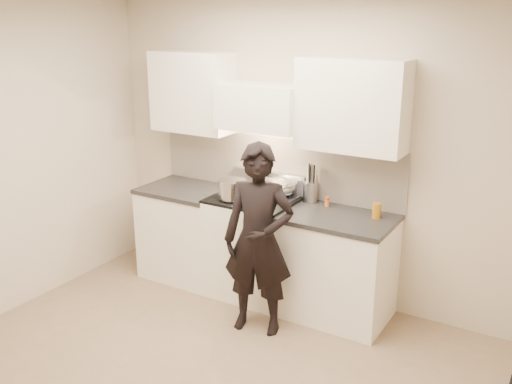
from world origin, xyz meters
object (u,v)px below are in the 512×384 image
wok (279,186)px  person (259,240)px  stove (254,246)px  utensil_crock (310,190)px  counter_right (337,266)px

wok → person: person is taller
stove → wok: bearing=33.5°
person → stove: bearing=110.1°
utensil_crock → person: size_ratio=0.22×
utensil_crock → person: bearing=-96.6°
counter_right → wok: bearing=169.1°
wok → utensil_crock: (0.26, 0.10, -0.02)m
counter_right → utensil_crock: bearing=149.4°
stove → person: bearing=-56.1°
wok → person: bearing=-75.2°
wok → person: 0.73m
wok → utensil_crock: bearing=21.1°
person → counter_right: bearing=35.1°
person → wok: bearing=91.0°
counter_right → person: person is taller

